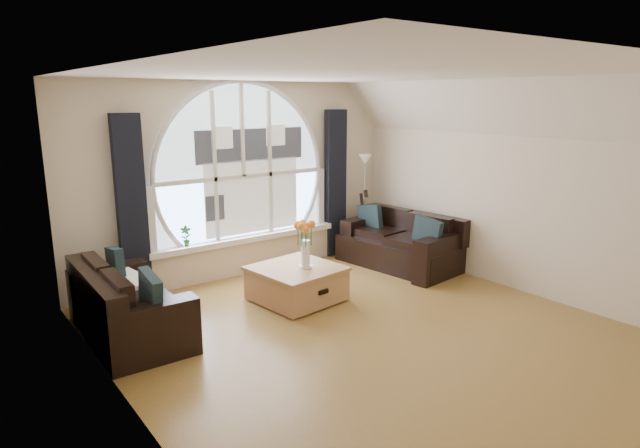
{
  "coord_description": "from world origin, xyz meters",
  "views": [
    {
      "loc": [
        -3.65,
        -3.97,
        2.47
      ],
      "look_at": [
        0.0,
        0.9,
        1.05
      ],
      "focal_mm": 30.32,
      "sensor_mm": 36.0,
      "label": 1
    }
  ],
  "objects": [
    {
      "name": "attic_slope",
      "position": [
        2.2,
        0.0,
        2.35
      ],
      "size": [
        0.92,
        5.5,
        0.72
      ],
      "primitive_type": "cube",
      "color": "silver",
      "rests_on": "ground"
    },
    {
      "name": "floor_lamp",
      "position": [
        2.06,
        2.46,
        0.8
      ],
      "size": [
        0.24,
        0.24,
        1.6
      ],
      "primitive_type": "cube",
      "color": "#B2B2B2",
      "rests_on": "ground"
    },
    {
      "name": "neighbor_house",
      "position": [
        0.15,
        2.71,
        1.5
      ],
      "size": [
        1.7,
        0.02,
        1.5
      ],
      "primitive_type": "cube",
      "color": "silver",
      "rests_on": "wall_back"
    },
    {
      "name": "throw_blanket",
      "position": [
        -2.05,
        1.8,
        0.5
      ],
      "size": [
        0.67,
        0.67,
        0.1
      ],
      "primitive_type": "cube",
      "rotation": [
        0.0,
        0.0,
        0.25
      ],
      "color": "silver",
      "rests_on": "sofa_left"
    },
    {
      "name": "curtain_right",
      "position": [
        1.6,
        2.63,
        1.15
      ],
      "size": [
        0.35,
        0.12,
        2.3
      ],
      "primitive_type": "cube",
      "color": "black",
      "rests_on": "ground"
    },
    {
      "name": "arched_window",
      "position": [
        0.0,
        2.72,
        1.62
      ],
      "size": [
        2.6,
        0.06,
        2.15
      ],
      "primitive_type": "cube",
      "color": "silver",
      "rests_on": "wall_back"
    },
    {
      "name": "vase_flowers",
      "position": [
        0.01,
        1.21,
        0.83
      ],
      "size": [
        0.24,
        0.24,
        0.7
      ],
      "primitive_type": "cube",
      "color": "white",
      "rests_on": "coffee_chest"
    },
    {
      "name": "guitar",
      "position": [
        1.97,
        2.43,
        0.53
      ],
      "size": [
        0.36,
        0.25,
        1.06
      ],
      "primitive_type": "cube",
      "rotation": [
        0.0,
        0.0,
        0.01
      ],
      "color": "olive",
      "rests_on": "ground"
    },
    {
      "name": "curtain_left",
      "position": [
        -1.6,
        2.63,
        1.15
      ],
      "size": [
        0.35,
        0.12,
        2.3
      ],
      "primitive_type": "cube",
      "color": "black",
      "rests_on": "ground"
    },
    {
      "name": "ground",
      "position": [
        0.0,
        0.0,
        0.0
      ],
      "size": [
        5.0,
        5.5,
        0.01
      ],
      "primitive_type": "cube",
      "color": "brown",
      "rests_on": "ground"
    },
    {
      "name": "wall_right",
      "position": [
        2.5,
        0.0,
        1.35
      ],
      "size": [
        0.01,
        5.5,
        2.7
      ],
      "primitive_type": "cube",
      "color": "beige",
      "rests_on": "ground"
    },
    {
      "name": "window_sill",
      "position": [
        0.0,
        2.65,
        0.51
      ],
      "size": [
        2.9,
        0.22,
        0.08
      ],
      "primitive_type": "cube",
      "color": "white",
      "rests_on": "wall_back"
    },
    {
      "name": "ceiling",
      "position": [
        0.0,
        0.0,
        2.7
      ],
      "size": [
        5.0,
        5.5,
        0.01
      ],
      "primitive_type": "cube",
      "color": "silver",
      "rests_on": "ground"
    },
    {
      "name": "potted_plant",
      "position": [
        -0.91,
        2.65,
        0.69
      ],
      "size": [
        0.17,
        0.14,
        0.28
      ],
      "primitive_type": "imported",
      "rotation": [
        0.0,
        0.0,
        -0.37
      ],
      "color": "#1E6023",
      "rests_on": "window_sill"
    },
    {
      "name": "coffee_chest",
      "position": [
        -0.06,
        1.3,
        0.24
      ],
      "size": [
        1.09,
        1.09,
        0.48
      ],
      "primitive_type": "cube",
      "rotation": [
        0.0,
        0.0,
        0.12
      ],
      "color": "#AB7546",
      "rests_on": "ground"
    },
    {
      "name": "sofa_left",
      "position": [
        -2.05,
        1.52,
        0.4
      ],
      "size": [
        0.89,
        1.73,
        0.76
      ],
      "primitive_type": "cube",
      "rotation": [
        0.0,
        0.0,
        -0.02
      ],
      "color": "black",
      "rests_on": "ground"
    },
    {
      "name": "wall_back",
      "position": [
        0.0,
        2.75,
        1.35
      ],
      "size": [
        5.0,
        0.01,
        2.7
      ],
      "primitive_type": "cube",
      "color": "beige",
      "rests_on": "ground"
    },
    {
      "name": "sofa_right",
      "position": [
        1.97,
        1.57,
        0.4
      ],
      "size": [
        1.1,
        1.88,
        0.79
      ],
      "primitive_type": "cube",
      "rotation": [
        0.0,
        0.0,
        0.12
      ],
      "color": "black",
      "rests_on": "ground"
    },
    {
      "name": "window_frame",
      "position": [
        0.0,
        2.69,
        1.62
      ],
      "size": [
        2.76,
        0.08,
        2.15
      ],
      "primitive_type": "cube",
      "color": "white",
      "rests_on": "wall_back"
    },
    {
      "name": "wall_left",
      "position": [
        -2.5,
        0.0,
        1.35
      ],
      "size": [
        0.01,
        5.5,
        2.7
      ],
      "primitive_type": "cube",
      "color": "beige",
      "rests_on": "ground"
    }
  ]
}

